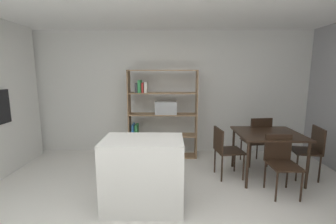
% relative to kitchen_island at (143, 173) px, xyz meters
% --- Properties ---
extents(back_partition, '(6.58, 0.06, 2.66)m').
position_rel_kitchen_island_xyz_m(back_partition, '(0.11, 2.28, 0.86)').
color(back_partition, silver).
rests_on(back_partition, ground_plane).
extents(kitchen_island, '(1.03, 0.65, 0.93)m').
position_rel_kitchen_island_xyz_m(kitchen_island, '(0.00, 0.00, 0.00)').
color(kitchen_island, silver).
rests_on(kitchen_island, ground_plane).
extents(open_bookshelf, '(1.41, 0.33, 1.82)m').
position_rel_kitchen_island_xyz_m(open_bookshelf, '(0.12, 1.89, 0.46)').
color(open_bookshelf, '#997551').
rests_on(open_bookshelf, ground_plane).
extents(dining_table, '(1.03, 0.95, 0.78)m').
position_rel_kitchen_island_xyz_m(dining_table, '(1.99, 0.93, 0.23)').
color(dining_table, black).
rests_on(dining_table, ground_plane).
extents(dining_chair_island_side, '(0.49, 0.47, 0.85)m').
position_rel_kitchen_island_xyz_m(dining_chair_island_side, '(1.26, 0.92, 0.05)').
color(dining_chair_island_side, black).
rests_on(dining_chair_island_side, ground_plane).
extents(dining_chair_near, '(0.41, 0.46, 0.85)m').
position_rel_kitchen_island_xyz_m(dining_chair_near, '(1.99, 0.43, 0.05)').
color(dining_chair_near, black).
rests_on(dining_chair_near, ground_plane).
extents(dining_chair_window_side, '(0.46, 0.50, 0.88)m').
position_rel_kitchen_island_xyz_m(dining_chair_window_side, '(2.71, 0.92, 0.07)').
color(dining_chair_window_side, black).
rests_on(dining_chair_window_side, ground_plane).
extents(dining_chair_far, '(0.47, 0.51, 0.95)m').
position_rel_kitchen_island_xyz_m(dining_chair_far, '(2.00, 1.42, 0.08)').
color(dining_chair_far, black).
rests_on(dining_chair_far, ground_plane).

